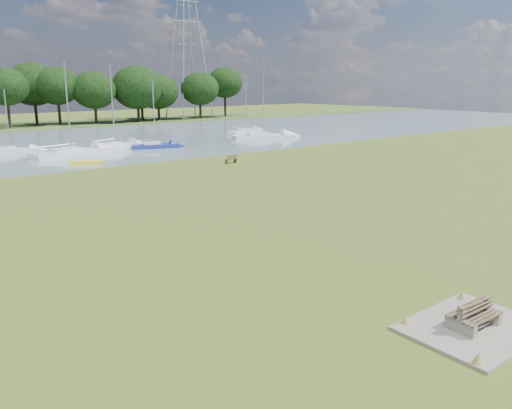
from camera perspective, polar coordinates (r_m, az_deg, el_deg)
ground at (r=26.37m, az=-4.04°, el=-2.70°), size 220.00×220.00×0.00m
river at (r=64.99m, az=-25.41°, el=5.91°), size 220.00×40.00×0.10m
concrete_pad at (r=17.39m, az=23.51°, el=-12.76°), size 4.20×3.20×0.10m
bench_pair at (r=17.22m, az=23.65°, el=-11.51°), size 1.72×1.05×0.91m
riverbank_bench at (r=47.17m, az=-2.84°, el=5.20°), size 1.35×0.58×0.80m
kayak at (r=48.92m, az=-18.82°, el=4.54°), size 3.03×1.85×0.30m
pylon at (r=106.33m, az=-7.95°, el=20.28°), size 7.06×4.95×31.18m
sailboat_0 at (r=74.12m, az=-1.18°, el=8.44°), size 6.43×2.79×7.47m
sailboat_1 at (r=58.18m, az=-15.87°, el=6.51°), size 7.59×3.87×9.28m
sailboat_3 at (r=67.52m, az=0.75°, el=7.94°), size 8.53×4.99×10.55m
sailboat_5 at (r=55.05m, az=-20.41°, el=5.75°), size 8.33×3.69×9.47m
sailboat_7 at (r=58.80m, az=-11.48°, el=6.75°), size 5.50×2.97×7.71m
sailboat_9 at (r=59.62m, az=-26.28°, el=5.67°), size 5.84×2.50×6.63m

